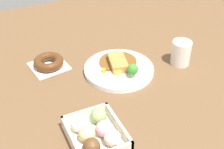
{
  "coord_description": "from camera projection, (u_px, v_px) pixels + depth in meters",
  "views": [
    {
      "loc": [
        -0.73,
        0.41,
        0.67
      ],
      "look_at": [
        0.05,
        0.05,
        0.03
      ],
      "focal_mm": 50.81,
      "sensor_mm": 36.0,
      "label": 1
    }
  ],
  "objects": [
    {
      "name": "donut_box",
      "position": [
        96.0,
        133.0,
        0.87
      ],
      "size": [
        0.17,
        0.14,
        0.06
      ],
      "color": "beige",
      "rests_on": "ground_plane"
    },
    {
      "name": "chocolate_ring_donut",
      "position": [
        49.0,
        62.0,
        1.16
      ],
      "size": [
        0.14,
        0.14,
        0.04
      ],
      "color": "white",
      "rests_on": "ground_plane"
    },
    {
      "name": "coffee_mug",
      "position": [
        181.0,
        53.0,
        1.16
      ],
      "size": [
        0.07,
        0.07,
        0.09
      ],
      "primitive_type": "cylinder",
      "color": "silver",
      "rests_on": "ground_plane"
    },
    {
      "name": "curry_plate",
      "position": [
        119.0,
        68.0,
        1.13
      ],
      "size": [
        0.25,
        0.25,
        0.07
      ],
      "color": "white",
      "rests_on": "ground_plane"
    },
    {
      "name": "ground_plane",
      "position": [
        131.0,
        87.0,
        1.07
      ],
      "size": [
        1.6,
        1.6,
        0.0
      ],
      "primitive_type": "plane",
      "color": "brown"
    }
  ]
}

